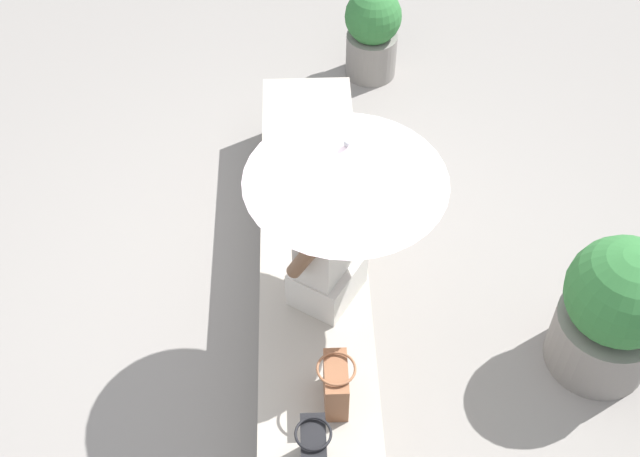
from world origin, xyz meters
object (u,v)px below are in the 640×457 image
at_px(tote_bag_canvas, 336,384).
at_px(planter_far, 615,310).
at_px(handbag_black, 313,451).
at_px(parasol, 346,163).
at_px(magazine, 314,137).
at_px(person_seated, 327,243).
at_px(planter_near, 372,32).

relative_size(tote_bag_canvas, planter_far, 0.31).
distance_m(handbag_black, planter_far, 1.75).
xyz_separation_m(handbag_black, tote_bag_canvas, (-0.33, 0.11, -0.02)).
bearing_deg(parasol, magazine, -174.67).
bearing_deg(handbag_black, parasol, 169.68).
height_order(person_seated, magazine, person_seated).
relative_size(handbag_black, planter_far, 0.36).
bearing_deg(handbag_black, tote_bag_canvas, 161.50).
distance_m(parasol, planter_far, 1.65).
distance_m(parasol, handbag_black, 1.23).
bearing_deg(person_seated, planter_far, 84.02).
xyz_separation_m(person_seated, magazine, (-1.18, -0.03, -0.38)).
bearing_deg(handbag_black, planter_far, 117.34).
bearing_deg(handbag_black, magazine, 178.24).
height_order(tote_bag_canvas, planter_far, planter_far).
bearing_deg(magazine, tote_bag_canvas, 11.62).
relative_size(handbag_black, magazine, 1.11).
relative_size(parasol, planter_far, 1.19).
height_order(magazine, planter_far, planter_far).
distance_m(person_seated, planter_far, 1.51).
height_order(planter_near, planter_far, planter_far).
xyz_separation_m(tote_bag_canvas, magazine, (-1.80, -0.05, -0.13)).
bearing_deg(parasol, tote_bag_canvas, -5.82).
height_order(handbag_black, planter_far, planter_far).
xyz_separation_m(tote_bag_canvas, planter_near, (-3.01, 0.41, -0.23)).
bearing_deg(person_seated, planter_near, 169.90).
relative_size(person_seated, magazine, 3.21).
xyz_separation_m(parasol, planter_far, (0.16, 1.37, -0.91)).
relative_size(person_seated, planter_far, 1.04).
relative_size(parasol, planter_near, 1.49).
bearing_deg(magazine, planter_near, 169.52).
bearing_deg(planter_far, person_seated, -95.98).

